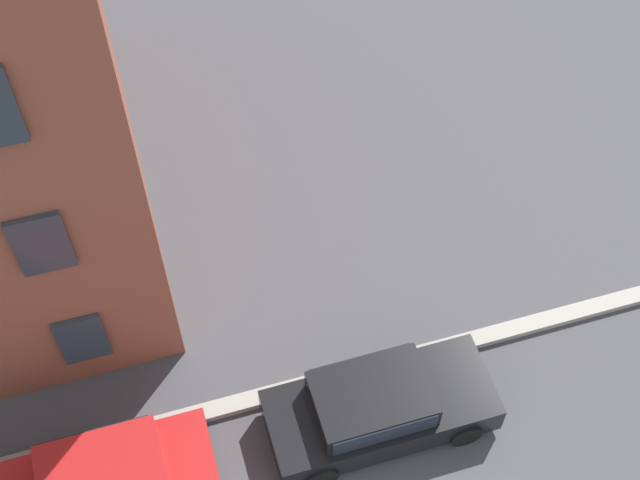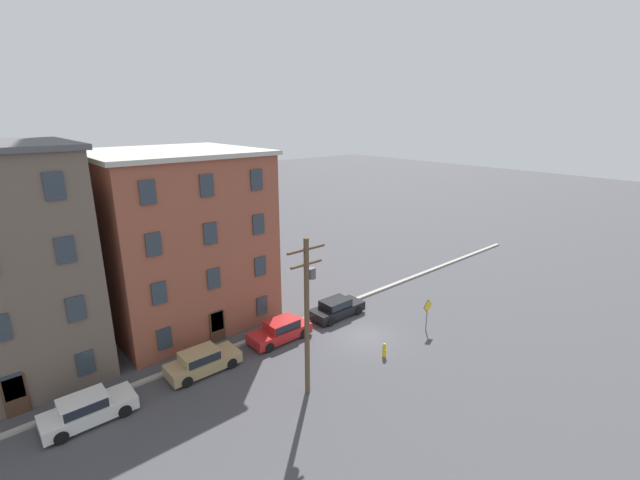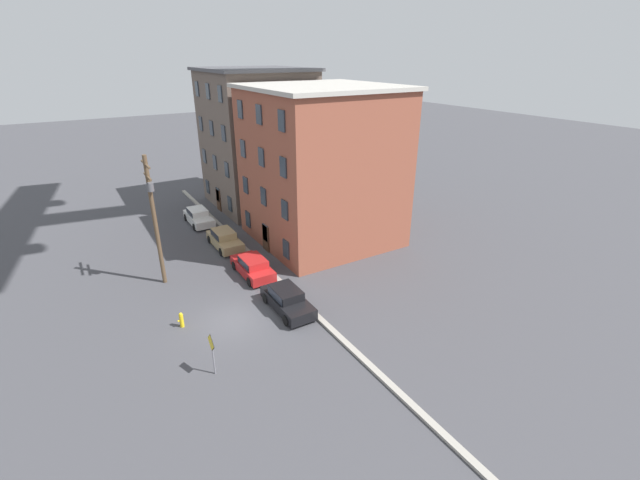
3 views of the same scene
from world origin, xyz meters
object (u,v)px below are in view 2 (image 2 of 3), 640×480
object	(u,v)px
car_tan	(202,360)
utility_pole	(307,309)
fire_hydrant	(384,350)
car_white	(87,408)
car_red	(280,330)
caution_sign	(427,310)
car_black	(337,307)

from	to	relation	value
car_tan	utility_pole	size ratio (longest dim) A/B	0.49
fire_hydrant	utility_pole	bearing A→B (deg)	176.26
car_white	car_tan	xyz separation A→B (m)	(6.41, 0.27, 0.00)
car_tan	car_red	bearing A→B (deg)	0.33
car_white	caution_sign	size ratio (longest dim) A/B	1.81
car_white	car_red	bearing A→B (deg)	1.40
car_black	caution_sign	size ratio (longest dim) A/B	1.81
car_white	caution_sign	bearing A→B (deg)	-14.79
car_black	caution_sign	world-z (taller)	caution_sign
utility_pole	fire_hydrant	distance (m)	7.60
car_red	caution_sign	distance (m)	10.54
caution_sign	utility_pole	bearing A→B (deg)	179.64
car_white	fire_hydrant	distance (m)	17.09
car_white	car_black	xyz separation A→B (m)	(17.60, 0.34, 0.00)
car_tan	car_black	world-z (taller)	same
car_black	utility_pole	bearing A→B (deg)	-142.55
car_white	car_black	world-z (taller)	same
car_red	caution_sign	xyz separation A→B (m)	(8.73, -5.84, 0.87)
car_black	fire_hydrant	distance (m)	6.40
car_tan	fire_hydrant	xyz separation A→B (m)	(9.64, -6.13, -0.27)
car_white	car_red	world-z (taller)	same
car_tan	car_red	size ratio (longest dim) A/B	1.00
utility_pole	fire_hydrant	bearing A→B (deg)	-3.74
fire_hydrant	caution_sign	bearing A→B (deg)	3.74
car_white	car_tan	size ratio (longest dim) A/B	1.00
caution_sign	fire_hydrant	xyz separation A→B (m)	(-4.96, -0.32, -1.13)
car_red	caution_sign	bearing A→B (deg)	-33.79
caution_sign	utility_pole	size ratio (longest dim) A/B	0.27
car_red	utility_pole	distance (m)	7.57
car_tan	fire_hydrant	bearing A→B (deg)	-32.48
car_black	caution_sign	xyz separation A→B (m)	(3.40, -5.88, 0.87)
car_white	utility_pole	bearing A→B (deg)	-28.65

